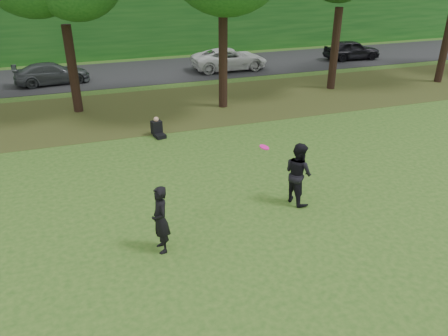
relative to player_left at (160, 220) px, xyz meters
name	(u,v)px	position (x,y,z in m)	size (l,w,h in m)	color
ground	(230,270)	(1.39, -1.36, -0.91)	(120.00, 120.00, 0.00)	#295019
leaf_litter	(142,110)	(1.39, 11.64, -0.91)	(60.00, 7.00, 0.01)	#4B3C1B
street	(122,74)	(1.39, 19.64, -0.90)	(70.00, 7.00, 0.02)	black
far_hedge	(109,22)	(1.39, 25.64, 1.59)	(70.00, 3.00, 5.00)	#154A16
player_left	(160,220)	(0.00, 0.00, 0.00)	(0.67, 0.44, 1.83)	black
player_right	(298,173)	(4.45, 1.11, 0.06)	(0.95, 0.74, 1.95)	black
parked_cars	(134,66)	(2.05, 18.60, -0.22)	(36.38, 3.06, 1.40)	black
frisbee	(264,147)	(3.01, 0.50, 1.37)	(0.33, 0.34, 0.13)	#FF159C
seated_person	(157,129)	(1.44, 7.99, -0.60)	(0.55, 0.80, 0.83)	black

